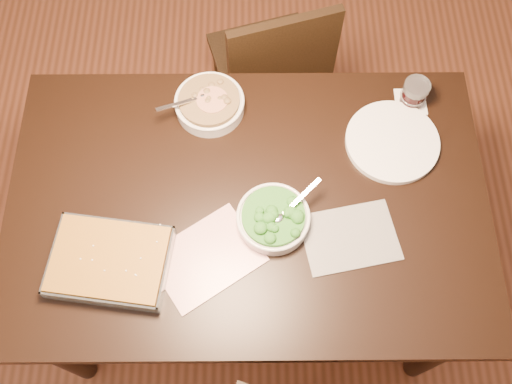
{
  "coord_description": "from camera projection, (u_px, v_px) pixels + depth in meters",
  "views": [
    {
      "loc": [
        0.02,
        -0.67,
        2.26
      ],
      "look_at": [
        0.02,
        0.0,
        0.8
      ],
      "focal_mm": 40.0,
      "sensor_mm": 36.0,
      "label": 1
    }
  ],
  "objects": [
    {
      "name": "chair_far",
      "position": [
        273.0,
        68.0,
        2.19
      ],
      "size": [
        0.49,
        0.49,
        0.84
      ],
      "rotation": [
        0.0,
        0.0,
        3.43
      ],
      "color": "black",
      "rests_on": "ground"
    },
    {
      "name": "ground",
      "position": [
        250.0,
        275.0,
        2.33
      ],
      "size": [
        4.0,
        4.0,
        0.0
      ],
      "primitive_type": "plane",
      "color": "#432213",
      "rests_on": "ground"
    },
    {
      "name": "dinner_plate",
      "position": [
        392.0,
        142.0,
        1.72
      ],
      "size": [
        0.28,
        0.28,
        0.02
      ],
      "primitive_type": "cylinder",
      "color": "white",
      "rests_on": "table"
    },
    {
      "name": "stew_bowl",
      "position": [
        210.0,
        103.0,
        1.75
      ],
      "size": [
        0.23,
        0.22,
        0.08
      ],
      "color": "silver",
      "rests_on": "table"
    },
    {
      "name": "magazine_a",
      "position": [
        207.0,
        257.0,
        1.58
      ],
      "size": [
        0.35,
        0.33,
        0.01
      ],
      "primitive_type": "cube",
      "rotation": [
        0.0,
        0.0,
        0.59
      ],
      "color": "#A02D40",
      "rests_on": "table"
    },
    {
      "name": "magazine_b",
      "position": [
        350.0,
        237.0,
        1.6
      ],
      "size": [
        0.29,
        0.23,
        0.0
      ],
      "primitive_type": "cube",
      "rotation": [
        0.0,
        0.0,
        0.19
      ],
      "color": "#24252C",
      "rests_on": "table"
    },
    {
      "name": "broccoli_bowl",
      "position": [
        273.0,
        218.0,
        1.6
      ],
      "size": [
        0.21,
        0.21,
        0.08
      ],
      "color": "silver",
      "rests_on": "table"
    },
    {
      "name": "baking_dish",
      "position": [
        110.0,
        261.0,
        1.54
      ],
      "size": [
        0.35,
        0.28,
        0.06
      ],
      "rotation": [
        0.0,
        0.0,
        -0.14
      ],
      "color": "silver",
      "rests_on": "table"
    },
    {
      "name": "wine_tumbler",
      "position": [
        414.0,
        93.0,
        1.75
      ],
      "size": [
        0.08,
        0.08,
        0.09
      ],
      "color": "black",
      "rests_on": "coaster"
    },
    {
      "name": "table",
      "position": [
        248.0,
        213.0,
        1.74
      ],
      "size": [
        1.4,
        0.9,
        0.75
      ],
      "color": "black",
      "rests_on": "ground"
    },
    {
      "name": "coaster",
      "position": [
        411.0,
        102.0,
        1.79
      ],
      "size": [
        0.1,
        0.1,
        0.0
      ],
      "primitive_type": "cube",
      "color": "white",
      "rests_on": "table"
    }
  ]
}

